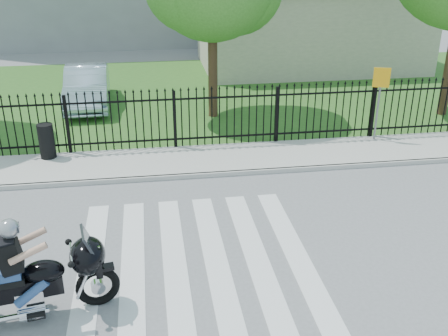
{
  "coord_description": "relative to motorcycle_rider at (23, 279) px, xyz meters",
  "views": [
    {
      "loc": [
        -0.71,
        -8.36,
        5.78
      ],
      "look_at": [
        0.88,
        2.28,
        1.0
      ],
      "focal_mm": 42.0,
      "sensor_mm": 36.0,
      "label": 1
    }
  ],
  "objects": [
    {
      "name": "sidewalk",
      "position": [
        2.87,
        6.05,
        -0.72
      ],
      "size": [
        40.0,
        2.0,
        0.12
      ],
      "primitive_type": "cube",
      "color": "#ADAAA3",
      "rests_on": "ground"
    },
    {
      "name": "building_low",
      "position": [
        9.87,
        17.05,
        0.97
      ],
      "size": [
        10.0,
        6.0,
        3.5
      ],
      "primitive_type": "cube",
      "color": "beige",
      "rests_on": "ground"
    },
    {
      "name": "grass_strip",
      "position": [
        2.87,
        13.05,
        -0.77
      ],
      "size": [
        40.0,
        12.0,
        0.02
      ],
      "primitive_type": "cube",
      "color": "#295A1E",
      "rests_on": "ground"
    },
    {
      "name": "curb",
      "position": [
        2.87,
        5.05,
        -0.72
      ],
      "size": [
        40.0,
        0.12,
        0.12
      ],
      "primitive_type": "cube",
      "color": "#ADAAA3",
      "rests_on": "ground"
    },
    {
      "name": "motorcycle_rider",
      "position": [
        0.0,
        0.0,
        0.0
      ],
      "size": [
        2.86,
        1.26,
        1.9
      ],
      "rotation": [
        0.0,
        0.0,
        0.18
      ],
      "color": "black",
      "rests_on": "ground"
    },
    {
      "name": "iron_fence",
      "position": [
        2.87,
        7.05,
        0.12
      ],
      "size": [
        26.0,
        0.04,
        1.8
      ],
      "color": "black",
      "rests_on": "ground"
    },
    {
      "name": "litter_bin",
      "position": [
        -0.69,
        6.75,
        -0.17
      ],
      "size": [
        0.48,
        0.48,
        0.97
      ],
      "primitive_type": "cylinder",
      "rotation": [
        0.0,
        0.0,
        0.11
      ],
      "color": "black",
      "rests_on": "sidewalk"
    },
    {
      "name": "parked_car",
      "position": [
        -0.03,
        11.92,
        -0.05
      ],
      "size": [
        1.68,
        4.38,
        1.42
      ],
      "primitive_type": "imported",
      "rotation": [
        0.0,
        0.0,
        0.04
      ],
      "color": "#ADC5DA",
      "rests_on": "grass_strip"
    },
    {
      "name": "ground",
      "position": [
        2.87,
        1.05,
        -0.78
      ],
      "size": [
        120.0,
        120.0,
        0.0
      ],
      "primitive_type": "plane",
      "color": "slate",
      "rests_on": "ground"
    },
    {
      "name": "traffic_sign",
      "position": [
        8.87,
        6.74,
        0.91
      ],
      "size": [
        0.47,
        0.17,
        2.2
      ],
      "rotation": [
        0.0,
        0.0,
        -0.29
      ],
      "color": "slate",
      "rests_on": "sidewalk"
    },
    {
      "name": "crosswalk",
      "position": [
        2.87,
        1.05,
        -0.77
      ],
      "size": [
        5.0,
        5.5,
        0.01
      ],
      "primitive_type": null,
      "color": "silver",
      "rests_on": "ground"
    }
  ]
}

